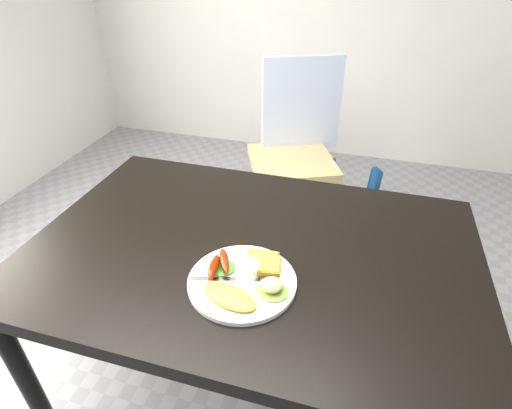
# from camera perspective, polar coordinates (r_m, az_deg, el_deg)

# --- Properties ---
(room_floor) EXTENTS (4.00, 4.50, 0.02)m
(room_floor) POSITION_cam_1_polar(r_m,az_deg,el_deg) (1.67, -0.41, -26.59)
(room_floor) COLOR gray
(room_floor) RESTS_ON ground
(dining_table) EXTENTS (1.20, 0.80, 0.04)m
(dining_table) POSITION_cam_1_polar(r_m,az_deg,el_deg) (1.10, -0.56, -6.75)
(dining_table) COLOR black
(dining_table) RESTS_ON ground
(dining_chair) EXTENTS (0.57, 0.57, 0.05)m
(dining_chair) POSITION_cam_1_polar(r_m,az_deg,el_deg) (2.16, 5.15, 5.97)
(dining_chair) COLOR tan
(dining_chair) RESTS_ON ground
(person) EXTENTS (0.59, 0.42, 1.58)m
(person) POSITION_cam_1_polar(r_m,az_deg,el_deg) (1.67, 11.66, 9.78)
(person) COLOR navy
(person) RESTS_ON ground
(plate) EXTENTS (0.26, 0.26, 0.01)m
(plate) POSITION_cam_1_polar(r_m,az_deg,el_deg) (0.97, -1.99, -10.96)
(plate) COLOR white
(plate) RESTS_ON dining_table
(lettuce_left) EXTENTS (0.09, 0.08, 0.01)m
(lettuce_left) POSITION_cam_1_polar(r_m,az_deg,el_deg) (1.00, -5.01, -8.88)
(lettuce_left) COLOR #30981A
(lettuce_left) RESTS_ON plate
(lettuce_right) EXTENTS (0.08, 0.07, 0.01)m
(lettuce_right) POSITION_cam_1_polar(r_m,az_deg,el_deg) (0.94, 2.31, -12.27)
(lettuce_right) COLOR #568F24
(lettuce_right) RESTS_ON plate
(omelette) EXTENTS (0.15, 0.10, 0.02)m
(omelette) POSITION_cam_1_polar(r_m,az_deg,el_deg) (0.92, -3.90, -12.93)
(omelette) COLOR #F2A443
(omelette) RESTS_ON plate
(sausage_a) EXTENTS (0.03, 0.09, 0.02)m
(sausage_a) POSITION_cam_1_polar(r_m,az_deg,el_deg) (0.98, -6.05, -8.90)
(sausage_a) COLOR #6E0404
(sausage_a) RESTS_ON lettuce_left
(sausage_b) EXTENTS (0.06, 0.09, 0.02)m
(sausage_b) POSITION_cam_1_polar(r_m,az_deg,el_deg) (0.99, -4.53, -8.05)
(sausage_b) COLOR #64120A
(sausage_b) RESTS_ON lettuce_left
(ramekin) EXTENTS (0.06, 0.06, 0.03)m
(ramekin) POSITION_cam_1_polar(r_m,az_deg,el_deg) (0.97, -1.24, -9.22)
(ramekin) COLOR white
(ramekin) RESTS_ON plate
(toast_a) EXTENTS (0.08, 0.08, 0.01)m
(toast_a) POSITION_cam_1_polar(r_m,az_deg,el_deg) (1.01, 0.64, -8.20)
(toast_a) COLOR brown
(toast_a) RESTS_ON plate
(toast_b) EXTENTS (0.07, 0.07, 0.01)m
(toast_b) POSITION_cam_1_polar(r_m,az_deg,el_deg) (0.98, 1.62, -8.69)
(toast_b) COLOR #906019
(toast_b) RESTS_ON toast_a
(potato_salad) EXTENTS (0.06, 0.06, 0.03)m
(potato_salad) POSITION_cam_1_polar(r_m,az_deg,el_deg) (0.92, 2.29, -11.41)
(potato_salad) COLOR beige
(potato_salad) RESTS_ON lettuce_right
(fork) EXTENTS (0.17, 0.06, 0.00)m
(fork) POSITION_cam_1_polar(r_m,az_deg,el_deg) (0.97, -4.46, -10.63)
(fork) COLOR #ADAFB7
(fork) RESTS_ON plate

